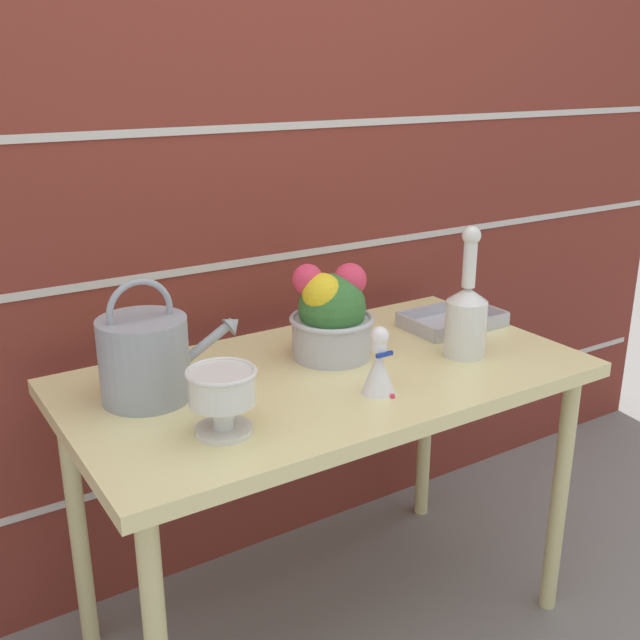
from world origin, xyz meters
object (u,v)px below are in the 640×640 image
at_px(figurine_vase, 379,366).
at_px(wire_tray, 452,322).
at_px(glass_decanter, 466,314).
at_px(watering_can, 145,357).
at_px(flower_planter, 331,315).
at_px(crystal_pedestal_bowl, 222,393).

bearing_deg(figurine_vase, wire_tray, 29.54).
xyz_separation_m(glass_decanter, figurine_vase, (-0.32, -0.07, -0.04)).
relative_size(watering_can, wire_tray, 1.24).
relative_size(flower_planter, wire_tray, 0.88).
bearing_deg(glass_decanter, crystal_pedestal_bowl, -175.38).
distance_m(watering_can, flower_planter, 0.48).
bearing_deg(watering_can, crystal_pedestal_bowl, -73.78).
distance_m(crystal_pedestal_bowl, wire_tray, 0.86).
bearing_deg(flower_planter, crystal_pedestal_bowl, -150.53).
bearing_deg(wire_tray, glass_decanter, -124.35).
bearing_deg(glass_decanter, wire_tray, 55.65).
distance_m(watering_can, crystal_pedestal_bowl, 0.25).
height_order(glass_decanter, figurine_vase, glass_decanter).
bearing_deg(crystal_pedestal_bowl, figurine_vase, -1.87).
distance_m(figurine_vase, wire_tray, 0.52).
height_order(flower_planter, figurine_vase, flower_planter).
relative_size(crystal_pedestal_bowl, wire_tray, 0.52).
xyz_separation_m(glass_decanter, wire_tray, (0.13, 0.19, -0.10)).
bearing_deg(figurine_vase, flower_planter, 82.28).
bearing_deg(wire_tray, crystal_pedestal_bowl, -163.63).
height_order(watering_can, glass_decanter, glass_decanter).
bearing_deg(figurine_vase, crystal_pedestal_bowl, 178.13).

